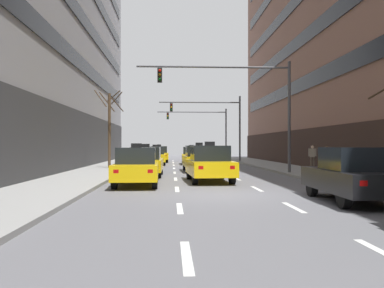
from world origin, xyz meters
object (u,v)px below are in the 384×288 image
at_px(car_parked_1, 353,175).
at_px(traffic_signal_0, 244,94).
at_px(traffic_signal_1, 216,117).
at_px(street_tree_1, 110,126).
at_px(taxi_driving_4, 209,164).
at_px(taxi_driving_6, 159,154).
at_px(pedestrian_1, 327,159).
at_px(traffic_signal_2, 205,124).
at_px(taxi_driving_5, 192,156).
at_px(taxi_driving_1, 137,167).
at_px(taxi_driving_2, 155,156).
at_px(pedestrian_0, 312,156).
at_px(taxi_driving_3, 146,162).
at_px(taxi_driving_0, 199,159).

xyz_separation_m(car_parked_1, traffic_signal_0, (-1.30, 11.91, 3.96)).
xyz_separation_m(traffic_signal_1, street_tree_1, (-9.03, -12.32, -1.48)).
relative_size(taxi_driving_4, taxi_driving_6, 1.05).
relative_size(taxi_driving_6, pedestrian_1, 2.86).
distance_m(taxi_driving_4, street_tree_1, 12.05).
distance_m(taxi_driving_4, traffic_signal_2, 33.33).
bearing_deg(taxi_driving_5, taxi_driving_1, -99.59).
bearing_deg(pedestrian_1, taxi_driving_2, 122.11).
xyz_separation_m(taxi_driving_6, traffic_signal_0, (5.57, -18.39, 3.98)).
bearing_deg(traffic_signal_0, taxi_driving_2, 114.85).
bearing_deg(pedestrian_0, taxi_driving_6, 124.50).
distance_m(taxi_driving_3, traffic_signal_2, 30.24).
bearing_deg(traffic_signal_1, taxi_driving_3, -107.86).
bearing_deg(taxi_driving_4, taxi_driving_6, 97.64).
distance_m(taxi_driving_4, pedestrian_0, 10.62).
relative_size(taxi_driving_5, taxi_driving_6, 0.96).
relative_size(taxi_driving_2, taxi_driving_3, 0.99).
distance_m(taxi_driving_0, taxi_driving_3, 5.34).
distance_m(taxi_driving_4, traffic_signal_0, 6.53).
relative_size(traffic_signal_1, pedestrian_0, 5.19).
height_order(taxi_driving_1, taxi_driving_2, taxi_driving_1).
relative_size(taxi_driving_1, taxi_driving_4, 0.94).
bearing_deg(taxi_driving_5, traffic_signal_0, -80.01).
height_order(taxi_driving_2, traffic_signal_2, traffic_signal_2).
bearing_deg(taxi_driving_1, taxi_driving_2, 89.73).
height_order(taxi_driving_0, taxi_driving_6, taxi_driving_0).
bearing_deg(traffic_signal_1, pedestrian_0, -72.11).
height_order(taxi_driving_3, street_tree_1, street_tree_1).
distance_m(car_parked_1, traffic_signal_2, 40.55).
height_order(car_parked_1, street_tree_1, street_tree_1).
relative_size(taxi_driving_2, street_tree_1, 0.79).
height_order(taxi_driving_6, car_parked_1, taxi_driving_6).
bearing_deg(taxi_driving_0, taxi_driving_1, -109.20).
bearing_deg(taxi_driving_3, traffic_signal_2, 78.87).
distance_m(taxi_driving_1, car_parked_1, 8.97).
bearing_deg(pedestrian_1, taxi_driving_1, -160.25).
height_order(taxi_driving_1, traffic_signal_2, traffic_signal_2).
bearing_deg(traffic_signal_0, traffic_signal_1, 89.03).
height_order(taxi_driving_1, taxi_driving_3, taxi_driving_1).
xyz_separation_m(taxi_driving_2, pedestrian_0, (10.87, -9.57, 0.26)).
xyz_separation_m(taxi_driving_0, pedestrian_1, (6.35, -6.16, 0.18)).
bearing_deg(traffic_signal_2, taxi_driving_1, -99.54).
distance_m(traffic_signal_0, pedestrian_0, 6.94).
xyz_separation_m(taxi_driving_5, taxi_driving_6, (-3.15, 4.67, 0.03)).
xyz_separation_m(taxi_driving_3, pedestrian_0, (10.89, 3.82, 0.25)).
height_order(car_parked_1, traffic_signal_1, traffic_signal_1).
distance_m(taxi_driving_4, car_parked_1, 8.25).
bearing_deg(taxi_driving_4, taxi_driving_3, 132.38).
distance_m(taxi_driving_0, pedestrian_0, 7.61).
xyz_separation_m(taxi_driving_4, street_tree_1, (-6.25, 10.05, 2.29)).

